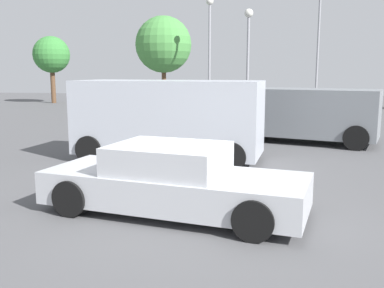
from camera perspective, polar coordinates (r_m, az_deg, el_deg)
ground_plane at (r=7.67m, az=0.01°, el=-9.22°), size 80.00×80.00×0.00m
sedan_foreground at (r=7.60m, az=-2.53°, el=-4.96°), size 4.84×2.58×1.22m
dog at (r=10.09m, az=-11.41°, el=-3.39°), size 0.50×0.45×0.39m
van_white at (r=11.99m, az=-3.18°, el=3.49°), size 5.30×2.64×2.23m
suv_dark at (r=15.62m, az=14.89°, el=3.97°), size 5.12×3.25×1.88m
pedestrian at (r=15.51m, az=1.33°, el=4.11°), size 0.48×0.43×1.67m
light_post_near at (r=28.53m, az=16.43°, el=13.94°), size 0.44×0.44×7.24m
light_post_mid at (r=23.06m, az=7.45°, el=13.05°), size 0.44×0.44×5.64m
light_post_far at (r=26.84m, az=2.34°, el=14.10°), size 0.44×0.44×6.83m
tree_back_left at (r=30.22m, az=-3.79°, el=13.00°), size 3.84×3.84×6.21m
tree_back_right at (r=36.04m, az=-18.12°, el=11.14°), size 2.83×2.83×5.20m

